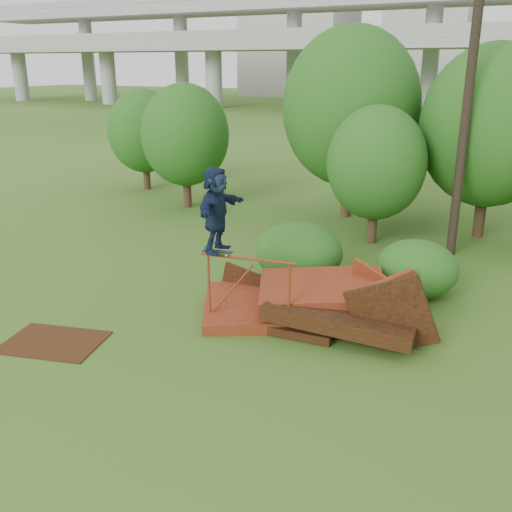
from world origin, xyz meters
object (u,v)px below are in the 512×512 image
at_px(skater, 216,210).
at_px(flat_plate, 54,342).
at_px(utility_pole, 469,92).
at_px(scrap_pile, 313,305).

relative_size(skater, flat_plate, 0.92).
bearing_deg(flat_plate, skater, 41.22).
height_order(skater, utility_pole, utility_pole).
distance_m(scrap_pile, skater, 3.23).
bearing_deg(utility_pole, scrap_pile, -108.19).
distance_m(scrap_pile, utility_pole, 8.23).
xyz_separation_m(scrap_pile, utility_pole, (2.14, 6.51, 4.57)).
xyz_separation_m(scrap_pile, flat_plate, (-4.59, -3.61, -0.36)).
height_order(scrap_pile, skater, skater).
relative_size(flat_plate, utility_pole, 0.21).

